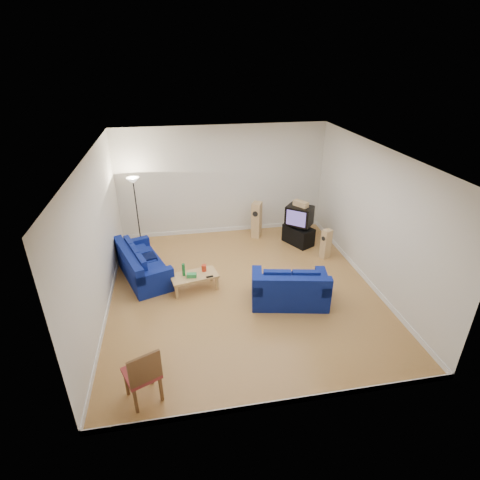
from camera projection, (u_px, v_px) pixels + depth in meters
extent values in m
cube|color=brown|center=(243.00, 290.00, 8.72)|extent=(6.00, 6.50, 0.01)
cube|color=white|center=(244.00, 153.00, 7.27)|extent=(6.00, 6.50, 0.01)
cube|color=silver|center=(223.00, 181.00, 10.85)|extent=(6.00, 0.01, 3.20)
cube|color=silver|center=(287.00, 325.00, 5.14)|extent=(6.00, 0.01, 3.20)
cube|color=silver|center=(97.00, 239.00, 7.52)|extent=(0.01, 6.50, 3.20)
cube|color=silver|center=(373.00, 218.00, 8.47)|extent=(0.01, 6.50, 3.20)
cube|color=white|center=(224.00, 229.00, 11.54)|extent=(6.00, 0.02, 0.12)
cube|color=white|center=(281.00, 402.00, 5.84)|extent=(6.00, 0.02, 0.12)
cube|color=white|center=(109.00, 301.00, 8.21)|extent=(0.02, 6.50, 0.12)
cube|color=white|center=(363.00, 275.00, 9.16)|extent=(0.02, 6.50, 0.12)
cube|color=#09145C|center=(144.00, 269.00, 9.17)|extent=(1.48, 2.17, 0.38)
cube|color=#09145C|center=(128.00, 259.00, 8.85)|extent=(0.86, 1.95, 0.39)
cube|color=#09145C|center=(132.00, 244.00, 9.73)|extent=(0.88, 0.48, 0.22)
cube|color=#09145C|center=(154.00, 276.00, 8.34)|extent=(0.88, 0.48, 0.22)
cube|color=black|center=(148.00, 258.00, 9.10)|extent=(0.46, 0.46, 0.11)
cube|color=#09145C|center=(289.00, 293.00, 8.24)|extent=(1.79, 1.22, 0.40)
cube|color=#09145C|center=(292.00, 286.00, 7.74)|extent=(1.65, 0.53, 0.41)
cube|color=#09145C|center=(257.00, 281.00, 8.11)|extent=(0.39, 0.94, 0.23)
cube|color=#09145C|center=(323.00, 281.00, 8.09)|extent=(0.39, 0.94, 0.23)
cube|color=black|center=(289.00, 278.00, 8.24)|extent=(0.45, 0.45, 0.12)
cube|color=tan|center=(194.00, 276.00, 8.58)|extent=(1.14, 0.73, 0.05)
cube|color=tan|center=(177.00, 292.00, 8.33)|extent=(0.07, 0.07, 0.33)
cube|color=tan|center=(172.00, 282.00, 8.69)|extent=(0.07, 0.07, 0.33)
cube|color=tan|center=(217.00, 283.00, 8.65)|extent=(0.07, 0.07, 0.33)
cube|color=tan|center=(211.00, 274.00, 9.01)|extent=(0.07, 0.07, 0.33)
cylinder|color=#197233|center=(184.00, 270.00, 8.49)|extent=(0.08, 0.08, 0.30)
cube|color=green|center=(192.00, 275.00, 8.47)|extent=(0.23, 0.15, 0.09)
cylinder|color=red|center=(204.00, 268.00, 8.70)|extent=(0.15, 0.15, 0.15)
cube|color=black|center=(210.00, 277.00, 8.49)|extent=(0.17, 0.08, 0.02)
cube|color=black|center=(298.00, 235.00, 10.71)|extent=(0.82, 0.98, 0.53)
cube|color=black|center=(301.00, 226.00, 10.53)|extent=(0.51, 0.52, 0.09)
cube|color=black|center=(299.00, 215.00, 10.41)|extent=(0.85, 0.83, 0.53)
cube|color=#4D3C86|center=(296.00, 219.00, 10.21)|extent=(0.44, 0.37, 0.43)
cube|color=tan|center=(301.00, 204.00, 10.27)|extent=(0.39, 0.45, 0.15)
cube|color=tan|center=(257.00, 220.00, 10.99)|extent=(0.37, 0.40, 1.08)
cylinder|color=black|center=(255.00, 214.00, 10.74)|extent=(0.15, 0.10, 0.16)
cube|color=tan|center=(326.00, 244.00, 9.91)|extent=(0.30, 0.27, 0.81)
cylinder|color=black|center=(323.00, 239.00, 9.76)|extent=(0.07, 0.11, 0.12)
cylinder|color=black|center=(142.00, 245.00, 10.69)|extent=(0.26, 0.26, 0.03)
cylinder|color=black|center=(137.00, 214.00, 10.26)|extent=(0.03, 0.03, 1.88)
cone|color=white|center=(133.00, 180.00, 9.83)|extent=(0.34, 0.34, 0.15)
cube|color=brown|center=(136.00, 401.00, 5.64)|extent=(0.06, 0.06, 0.50)
cube|color=brown|center=(127.00, 383.00, 5.94)|extent=(0.06, 0.06, 0.50)
cube|color=brown|center=(161.00, 388.00, 5.85)|extent=(0.06, 0.06, 0.50)
cube|color=brown|center=(151.00, 372.00, 6.15)|extent=(0.06, 0.06, 0.50)
cube|color=maroon|center=(142.00, 373.00, 5.77)|extent=(0.66, 0.66, 0.07)
cube|color=brown|center=(145.00, 369.00, 5.48)|extent=(0.48, 0.24, 0.50)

